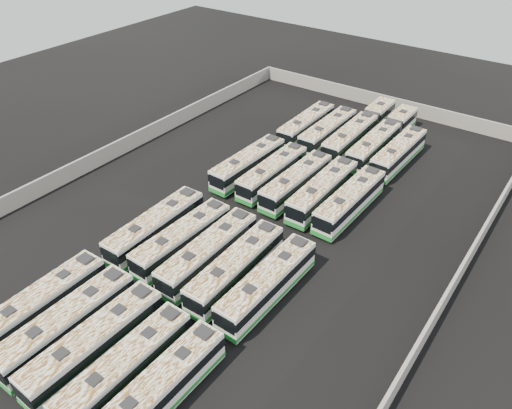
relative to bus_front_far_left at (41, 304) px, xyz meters
name	(u,v)px	position (x,y,z in m)	size (l,w,h in m)	color
ground	(248,216)	(5.14, 22.34, -1.74)	(140.00, 140.00, 0.00)	black
perimeter_wall	(247,208)	(5.14, 22.34, -0.64)	(45.20, 73.20, 2.20)	gray
bus_front_far_left	(41,304)	(0.00, 0.00, 0.00)	(2.78, 12.10, 3.40)	beige
bus_front_left	(67,324)	(3.63, -0.05, 0.04)	(2.66, 12.32, 3.47)	beige
bus_front_center	(95,344)	(7.04, -0.07, 0.04)	(2.76, 12.35, 3.47)	beige
bus_front_right	(126,368)	(10.63, -0.14, -0.03)	(2.54, 11.83, 3.33)	beige
bus_front_far_right	(159,390)	(14.01, -0.03, -0.04)	(2.61, 11.83, 3.33)	beige
bus_midfront_far_left	(156,227)	(0.09, 13.38, 0.02)	(2.86, 12.27, 3.44)	beige
bus_midfront_left	(182,239)	(3.64, 13.55, -0.02)	(2.81, 11.98, 3.36)	beige
bus_midfront_center	(208,253)	(7.14, 13.42, 0.04)	(2.77, 12.35, 3.47)	beige
bus_midfront_right	(236,268)	(10.57, 13.31, 0.03)	(2.88, 12.32, 3.46)	beige
bus_midfront_far_right	(267,284)	(14.13, 13.29, 0.02)	(2.72, 12.20, 3.43)	beige
bus_midback_far_left	(248,164)	(0.04, 29.34, 0.00)	(2.86, 12.12, 3.40)	beige
bus_midback_left	(272,173)	(3.62, 29.42, -0.04)	(2.53, 11.77, 3.31)	beige
bus_midback_center	(296,182)	(7.10, 29.25, -0.02)	(2.71, 11.96, 3.36)	beige
bus_midback_right	(322,191)	(10.58, 29.34, 0.03)	(2.74, 12.31, 3.46)	beige
bus_midback_far_right	(350,201)	(14.02, 29.36, 0.01)	(2.80, 12.17, 3.42)	beige
bus_back_far_left	(306,125)	(0.14, 43.01, -0.03)	(2.73, 11.93, 3.35)	beige
bus_back_left	(328,131)	(3.63, 42.99, 0.01)	(2.63, 12.14, 3.42)	beige
bus_back_center	(360,129)	(6.96, 46.28, 0.01)	(2.98, 18.89, 3.42)	beige
bus_back_right	(383,137)	(10.57, 45.96, -0.04)	(2.63, 18.32, 3.32)	beige
bus_back_far_right	(398,153)	(14.01, 42.91, -0.02)	(2.78, 11.99, 3.36)	beige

